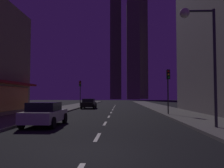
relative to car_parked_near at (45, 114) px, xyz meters
name	(u,v)px	position (x,y,z in m)	size (l,w,h in m)	color
ground_plane	(114,107)	(3.60, 24.99, -0.79)	(78.00, 136.00, 0.10)	black
sidewalk_right	(156,107)	(10.60, 24.99, -0.67)	(4.00, 76.00, 0.15)	#605E59
sidewalk_left	(72,107)	(-3.40, 24.99, -0.67)	(4.00, 76.00, 0.15)	#605E59
lane_marking_center	(111,113)	(3.60, 11.79, -0.73)	(0.16, 43.80, 0.01)	silver
skyscraper_distant_tall	(116,35)	(2.06, 123.42, 37.05)	(6.44, 6.63, 75.58)	#4B4738
skyscraper_distant_mid	(133,51)	(11.97, 118.59, 26.91)	(7.10, 8.75, 55.30)	brown
skyscraper_distant_short	(142,40)	(19.18, 141.14, 38.56)	(7.07, 5.94, 78.60)	#504C3C
car_parked_near	(45,114)	(0.00, 0.00, 0.00)	(1.98, 4.24, 1.45)	silver
car_parked_far	(89,103)	(0.00, 20.28, 0.00)	(1.98, 4.24, 1.45)	black
fire_hydrant_far_left	(60,108)	(-2.30, 12.39, -0.29)	(0.42, 0.30, 0.65)	gold
traffic_light_near_right	(168,82)	(9.10, 7.81, 2.45)	(0.32, 0.48, 4.20)	#2D2D2D
traffic_light_far_left	(80,88)	(-1.90, 23.73, 2.45)	(0.32, 0.48, 4.20)	#2D2D2D
street_lamp_right	(199,37)	(8.98, -1.35, 4.33)	(1.96, 0.56, 6.58)	#38383D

